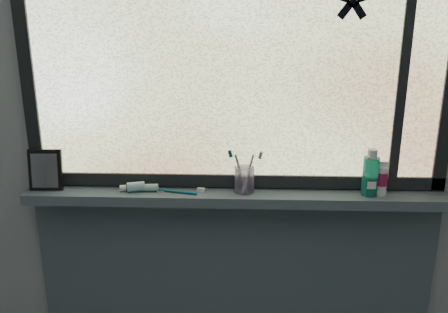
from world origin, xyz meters
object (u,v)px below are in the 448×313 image
vanity_mirror (46,170)px  mouthwash_bottle (371,172)px  cream_tube (382,177)px  toothbrush_cup (244,180)px

vanity_mirror → mouthwash_bottle: mouthwash_bottle is taller
vanity_mirror → cream_tube: (1.28, -0.01, -0.01)m
toothbrush_cup → mouthwash_bottle: bearing=-1.4°
toothbrush_cup → mouthwash_bottle: mouthwash_bottle is taller
vanity_mirror → toothbrush_cup: 0.76m
toothbrush_cup → cream_tube: size_ratio=1.05×
cream_tube → mouthwash_bottle: bearing=-178.1°
vanity_mirror → cream_tube: bearing=-2.7°
mouthwash_bottle → vanity_mirror: bearing=179.6°
mouthwash_bottle → cream_tube: (0.04, 0.00, -0.02)m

